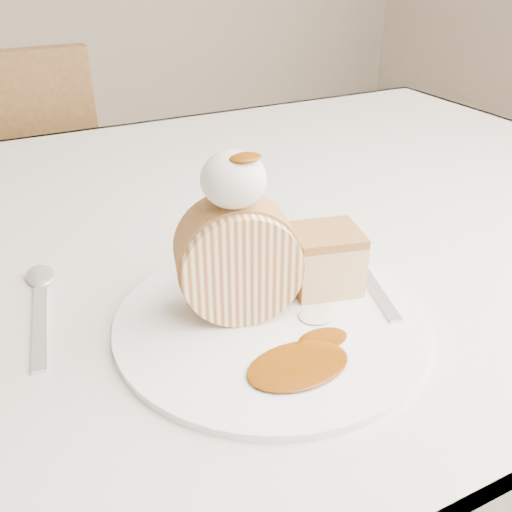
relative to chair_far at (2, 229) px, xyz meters
name	(u,v)px	position (x,y,z in m)	size (l,w,h in m)	color
table	(200,284)	(0.21, -0.64, 0.16)	(1.40, 0.90, 0.75)	silver
chair_far	(2,229)	(0.00, 0.00, 0.00)	(0.42, 0.42, 0.88)	brown
plate	(271,320)	(0.19, -0.86, 0.25)	(0.28, 0.28, 0.01)	white
roulade_slice	(238,260)	(0.17, -0.84, 0.31)	(0.10, 0.10, 0.06)	#FFEEB1
cake_chunk	(325,263)	(0.26, -0.84, 0.28)	(0.06, 0.06, 0.05)	#A36D3D
whipped_cream	(233,179)	(0.17, -0.84, 0.38)	(0.05, 0.05, 0.05)	silver
caramel_drizzle	(245,150)	(0.17, -0.85, 0.41)	(0.03, 0.02, 0.01)	#672F04
caramel_pool	(298,365)	(0.18, -0.93, 0.26)	(0.09, 0.06, 0.00)	#672F04
fork	(373,286)	(0.30, -0.87, 0.26)	(0.02, 0.17, 0.00)	silver
spoon	(40,325)	(0.01, -0.78, 0.25)	(0.02, 0.16, 0.00)	silver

